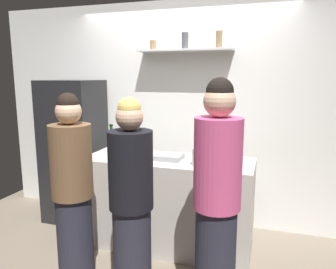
{
  "coord_description": "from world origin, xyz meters",
  "views": [
    {
      "loc": [
        0.99,
        -2.5,
        1.75
      ],
      "look_at": [
        0.03,
        0.53,
        1.18
      ],
      "focal_mm": 34.84,
      "sensor_mm": 36.0,
      "label": 1
    }
  ],
  "objects_px": {
    "wine_bottle_green_glass": "(112,145)",
    "person_pink_top": "(217,201)",
    "person_brown_jacket": "(73,192)",
    "baking_pan": "(165,157)",
    "wine_bottle_amber_glass": "(86,147)",
    "wine_bottle_dark_glass": "(139,148)",
    "refrigerator": "(74,151)",
    "utensil_holder": "(225,154)",
    "water_bottle_plastic": "(197,156)",
    "wine_bottle_pale_glass": "(145,145)",
    "person_blonde": "(131,203)"
  },
  "relations": [
    {
      "from": "utensil_holder",
      "to": "wine_bottle_pale_glass",
      "type": "height_order",
      "value": "wine_bottle_pale_glass"
    },
    {
      "from": "wine_bottle_dark_glass",
      "to": "person_pink_top",
      "type": "relative_size",
      "value": 0.19
    },
    {
      "from": "utensil_holder",
      "to": "person_pink_top",
      "type": "height_order",
      "value": "person_pink_top"
    },
    {
      "from": "wine_bottle_dark_glass",
      "to": "person_blonde",
      "type": "bearing_deg",
      "value": -72.68
    },
    {
      "from": "person_blonde",
      "to": "wine_bottle_pale_glass",
      "type": "bearing_deg",
      "value": -35.85
    },
    {
      "from": "utensil_holder",
      "to": "wine_bottle_amber_glass",
      "type": "bearing_deg",
      "value": -163.63
    },
    {
      "from": "wine_bottle_green_glass",
      "to": "person_pink_top",
      "type": "height_order",
      "value": "person_pink_top"
    },
    {
      "from": "baking_pan",
      "to": "wine_bottle_amber_glass",
      "type": "height_order",
      "value": "wine_bottle_amber_glass"
    },
    {
      "from": "refrigerator",
      "to": "utensil_holder",
      "type": "distance_m",
      "value": 1.86
    },
    {
      "from": "person_pink_top",
      "to": "person_blonde",
      "type": "bearing_deg",
      "value": 57.66
    },
    {
      "from": "utensil_holder",
      "to": "wine_bottle_green_glass",
      "type": "bearing_deg",
      "value": -166.46
    },
    {
      "from": "water_bottle_plastic",
      "to": "wine_bottle_pale_glass",
      "type": "bearing_deg",
      "value": 160.22
    },
    {
      "from": "wine_bottle_green_glass",
      "to": "person_pink_top",
      "type": "bearing_deg",
      "value": -31.19
    },
    {
      "from": "refrigerator",
      "to": "wine_bottle_amber_glass",
      "type": "bearing_deg",
      "value": -46.77
    },
    {
      "from": "refrigerator",
      "to": "wine_bottle_green_glass",
      "type": "height_order",
      "value": "refrigerator"
    },
    {
      "from": "utensil_holder",
      "to": "wine_bottle_dark_glass",
      "type": "xyz_separation_m",
      "value": [
        -0.8,
        -0.33,
        0.07
      ]
    },
    {
      "from": "baking_pan",
      "to": "person_blonde",
      "type": "xyz_separation_m",
      "value": [
        -0.0,
        -0.85,
        -0.17
      ]
    },
    {
      "from": "wine_bottle_green_glass",
      "to": "person_pink_top",
      "type": "xyz_separation_m",
      "value": [
        1.2,
        -0.73,
        -0.19
      ]
    },
    {
      "from": "water_bottle_plastic",
      "to": "person_blonde",
      "type": "distance_m",
      "value": 0.82
    },
    {
      "from": "utensil_holder",
      "to": "water_bottle_plastic",
      "type": "distance_m",
      "value": 0.4
    },
    {
      "from": "wine_bottle_amber_glass",
      "to": "wine_bottle_pale_glass",
      "type": "bearing_deg",
      "value": 28.79
    },
    {
      "from": "utensil_holder",
      "to": "person_brown_jacket",
      "type": "relative_size",
      "value": 0.14
    },
    {
      "from": "wine_bottle_green_glass",
      "to": "refrigerator",
      "type": "bearing_deg",
      "value": 150.35
    },
    {
      "from": "wine_bottle_dark_glass",
      "to": "water_bottle_plastic",
      "type": "relative_size",
      "value": 1.56
    },
    {
      "from": "refrigerator",
      "to": "wine_bottle_dark_glass",
      "type": "xyz_separation_m",
      "value": [
        1.06,
        -0.47,
        0.2
      ]
    },
    {
      "from": "baking_pan",
      "to": "wine_bottle_dark_glass",
      "type": "xyz_separation_m",
      "value": [
        -0.22,
        -0.14,
        0.1
      ]
    },
    {
      "from": "baking_pan",
      "to": "utensil_holder",
      "type": "relative_size",
      "value": 1.54
    },
    {
      "from": "refrigerator",
      "to": "wine_bottle_amber_glass",
      "type": "distance_m",
      "value": 0.76
    },
    {
      "from": "wine_bottle_dark_glass",
      "to": "person_pink_top",
      "type": "height_order",
      "value": "person_pink_top"
    },
    {
      "from": "wine_bottle_amber_glass",
      "to": "water_bottle_plastic",
      "type": "relative_size",
      "value": 1.5
    },
    {
      "from": "wine_bottle_green_glass",
      "to": "wine_bottle_dark_glass",
      "type": "distance_m",
      "value": 0.33
    },
    {
      "from": "wine_bottle_dark_glass",
      "to": "wine_bottle_pale_glass",
      "type": "xyz_separation_m",
      "value": [
        -0.03,
        0.22,
        -0.01
      ]
    },
    {
      "from": "baking_pan",
      "to": "wine_bottle_dark_glass",
      "type": "relative_size",
      "value": 1.03
    },
    {
      "from": "utensil_holder",
      "to": "water_bottle_plastic",
      "type": "height_order",
      "value": "utensil_holder"
    },
    {
      "from": "wine_bottle_dark_glass",
      "to": "person_brown_jacket",
      "type": "bearing_deg",
      "value": -116.22
    },
    {
      "from": "person_pink_top",
      "to": "person_brown_jacket",
      "type": "relative_size",
      "value": 1.07
    },
    {
      "from": "utensil_holder",
      "to": "water_bottle_plastic",
      "type": "bearing_deg",
      "value": -123.84
    },
    {
      "from": "wine_bottle_green_glass",
      "to": "water_bottle_plastic",
      "type": "bearing_deg",
      "value": -3.57
    },
    {
      "from": "refrigerator",
      "to": "person_brown_jacket",
      "type": "bearing_deg",
      "value": -57.25
    },
    {
      "from": "utensil_holder",
      "to": "wine_bottle_pale_glass",
      "type": "relative_size",
      "value": 0.75
    },
    {
      "from": "water_bottle_plastic",
      "to": "person_blonde",
      "type": "height_order",
      "value": "person_blonde"
    },
    {
      "from": "baking_pan",
      "to": "wine_bottle_pale_glass",
      "type": "bearing_deg",
      "value": 162.92
    },
    {
      "from": "wine_bottle_amber_glass",
      "to": "person_pink_top",
      "type": "xyz_separation_m",
      "value": [
        1.42,
        -0.6,
        -0.18
      ]
    },
    {
      "from": "wine_bottle_dark_glass",
      "to": "water_bottle_plastic",
      "type": "xyz_separation_m",
      "value": [
        0.58,
        -0.0,
        -0.03
      ]
    },
    {
      "from": "person_brown_jacket",
      "to": "wine_bottle_green_glass",
      "type": "bearing_deg",
      "value": 150.14
    },
    {
      "from": "baking_pan",
      "to": "wine_bottle_amber_glass",
      "type": "xyz_separation_m",
      "value": [
        -0.77,
        -0.21,
        0.09
      ]
    },
    {
      "from": "person_blonde",
      "to": "water_bottle_plastic",
      "type": "bearing_deg",
      "value": -77.66
    },
    {
      "from": "refrigerator",
      "to": "water_bottle_plastic",
      "type": "relative_size",
      "value": 8.05
    },
    {
      "from": "wine_bottle_dark_glass",
      "to": "water_bottle_plastic",
      "type": "bearing_deg",
      "value": -0.17
    },
    {
      "from": "baking_pan",
      "to": "utensil_holder",
      "type": "xyz_separation_m",
      "value": [
        0.57,
        0.19,
        0.03
      ]
    }
  ]
}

